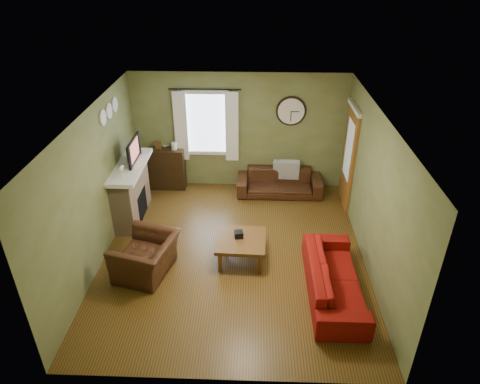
{
  "coord_description": "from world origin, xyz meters",
  "views": [
    {
      "loc": [
        0.34,
        -6.13,
        4.8
      ],
      "look_at": [
        0.1,
        0.4,
        1.05
      ],
      "focal_mm": 32.0,
      "sensor_mm": 36.0,
      "label": 1
    }
  ],
  "objects_px": {
    "bookshelf": "(167,168)",
    "sofa_brown": "(279,182)",
    "sofa_red": "(334,278)",
    "armchair": "(146,256)",
    "coffee_table": "(241,249)"
  },
  "relations": [
    {
      "from": "bookshelf",
      "to": "coffee_table",
      "type": "relative_size",
      "value": 1.14
    },
    {
      "from": "bookshelf",
      "to": "armchair",
      "type": "height_order",
      "value": "bookshelf"
    },
    {
      "from": "bookshelf",
      "to": "sofa_brown",
      "type": "bearing_deg",
      "value": -4.38
    },
    {
      "from": "sofa_brown",
      "to": "sofa_red",
      "type": "xyz_separation_m",
      "value": [
        0.72,
        -3.16,
        0.03
      ]
    },
    {
      "from": "bookshelf",
      "to": "sofa_brown",
      "type": "distance_m",
      "value": 2.54
    },
    {
      "from": "sofa_red",
      "to": "coffee_table",
      "type": "relative_size",
      "value": 2.47
    },
    {
      "from": "bookshelf",
      "to": "sofa_red",
      "type": "height_order",
      "value": "bookshelf"
    },
    {
      "from": "bookshelf",
      "to": "sofa_brown",
      "type": "height_order",
      "value": "bookshelf"
    },
    {
      "from": "bookshelf",
      "to": "sofa_red",
      "type": "distance_m",
      "value": 4.67
    },
    {
      "from": "coffee_table",
      "to": "bookshelf",
      "type": "bearing_deg",
      "value": 124.31
    },
    {
      "from": "sofa_red",
      "to": "coffee_table",
      "type": "height_order",
      "value": "sofa_red"
    },
    {
      "from": "sofa_red",
      "to": "coffee_table",
      "type": "bearing_deg",
      "value": 62.26
    },
    {
      "from": "bookshelf",
      "to": "sofa_brown",
      "type": "xyz_separation_m",
      "value": [
        2.52,
        -0.19,
        -0.2
      ]
    },
    {
      "from": "sofa_brown",
      "to": "coffee_table",
      "type": "bearing_deg",
      "value": -107.74
    },
    {
      "from": "armchair",
      "to": "coffee_table",
      "type": "xyz_separation_m",
      "value": [
        1.57,
        0.39,
        -0.11
      ]
    }
  ]
}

